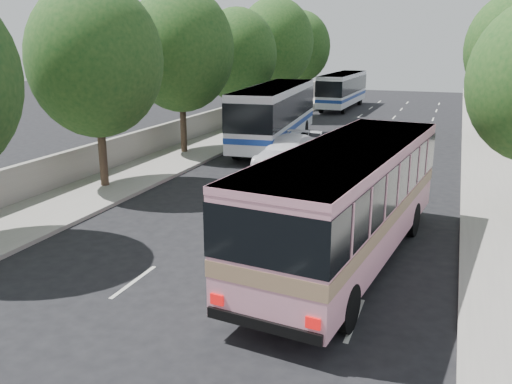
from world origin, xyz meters
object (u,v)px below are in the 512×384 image
at_px(pink_bus, 349,192).
at_px(white_pickup, 288,152).
at_px(tour_coach_front, 275,110).
at_px(pink_taxi, 327,175).
at_px(tour_coach_rear, 343,87).

height_order(pink_bus, white_pickup, pink_bus).
bearing_deg(white_pickup, tour_coach_front, 118.58).
height_order(pink_bus, pink_taxi, pink_bus).
bearing_deg(tour_coach_front, pink_taxi, -65.02).
xyz_separation_m(pink_bus, tour_coach_rear, (-7.82, 37.37, -0.19)).
height_order(white_pickup, tour_coach_front, tour_coach_front).
distance_m(pink_bus, tour_coach_rear, 38.18).
xyz_separation_m(pink_taxi, tour_coach_rear, (-5.50, 30.06, 1.18)).
relative_size(pink_taxi, white_pickup, 0.87).
xyz_separation_m(pink_taxi, white_pickup, (-3.00, 4.08, -0.02)).
xyz_separation_m(pink_taxi, tour_coach_front, (-5.50, 9.47, 1.41)).
height_order(pink_taxi, white_pickup, pink_taxi).
height_order(pink_bus, tour_coach_rear, pink_bus).
xyz_separation_m(white_pickup, tour_coach_front, (-2.50, 5.39, 1.42)).
relative_size(pink_bus, tour_coach_front, 0.90).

